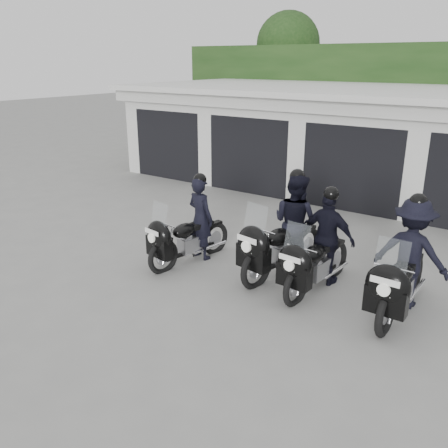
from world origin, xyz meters
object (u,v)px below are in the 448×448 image
Objects in this scene: police_bike_a at (190,227)px; police_bike_b at (288,229)px; police_bike_d at (407,261)px; police_bike_c at (323,245)px.

police_bike_b is at bearing 30.27° from police_bike_a.
police_bike_a is 0.90× the size of police_bike_b.
police_bike_b reaches higher than police_bike_d.
police_bike_c is 1.39m from police_bike_d.
police_bike_d reaches higher than police_bike_c.
police_bike_b is at bearing 175.33° from police_bike_d.
police_bike_b reaches higher than police_bike_a.
police_bike_b is 1.03× the size of police_bike_d.
police_bike_a is 0.92× the size of police_bike_d.
police_bike_b is at bearing 169.29° from police_bike_c.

